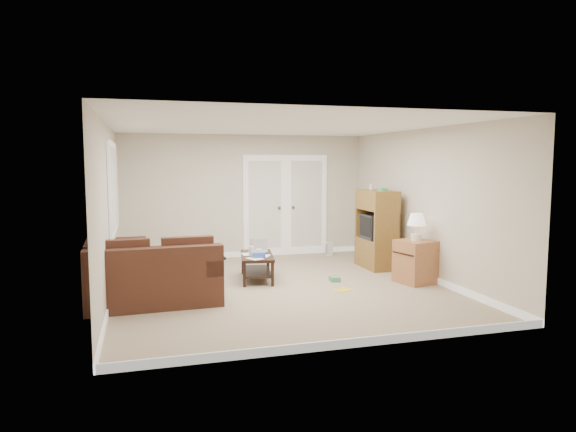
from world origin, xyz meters
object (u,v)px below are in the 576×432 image
object	(u,v)px
tv_armoire	(376,229)
side_cabinet	(416,258)
sectional_sofa	(133,272)
coffee_table	(257,266)

from	to	relation	value
tv_armoire	side_cabinet	size ratio (longest dim) A/B	1.36
sectional_sofa	side_cabinet	distance (m)	4.41
sectional_sofa	coffee_table	world-z (taller)	sectional_sofa
tv_armoire	side_cabinet	bearing A→B (deg)	-86.29
sectional_sofa	tv_armoire	xyz separation A→B (m)	(4.29, 0.80, 0.39)
tv_armoire	coffee_table	bearing A→B (deg)	-171.25
coffee_table	sectional_sofa	bearing A→B (deg)	-158.03
sectional_sofa	side_cabinet	xyz separation A→B (m)	(4.38, -0.48, 0.08)
sectional_sofa	coffee_table	size ratio (longest dim) A/B	2.50
tv_armoire	side_cabinet	xyz separation A→B (m)	(0.08, -1.28, -0.32)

